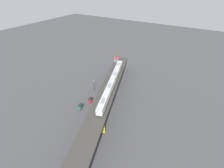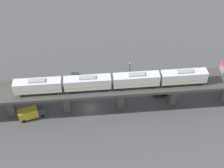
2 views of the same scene
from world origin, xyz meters
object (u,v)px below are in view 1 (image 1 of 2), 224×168
at_px(street_car_green, 81,106).
at_px(street_car_red, 90,99).
at_px(street_car_black, 109,84).
at_px(street_lamp, 94,85).
at_px(subway_train, 112,82).
at_px(delivery_truck, 102,125).
at_px(signal_hut, 117,59).

height_order(street_car_green, street_car_red, same).
relative_size(street_car_green, street_car_black, 1.00).
bearing_deg(street_lamp, subway_train, 171.26).
bearing_deg(street_car_black, delivery_truck, 117.67).
xyz_separation_m(street_car_black, delivery_truck, (-17.31, 33.02, 0.82)).
bearing_deg(street_car_green, subway_train, -125.75).
distance_m(street_car_black, street_lamp, 11.36).
relative_size(street_car_red, street_lamp, 0.68).
xyz_separation_m(signal_hut, street_car_red, (-4.65, 36.43, -9.59)).
bearing_deg(street_lamp, signal_hut, -89.33).
distance_m(subway_train, delivery_truck, 24.11).
xyz_separation_m(street_car_green, street_lamp, (3.40, -16.64, 3.17)).
xyz_separation_m(delivery_truck, street_lamp, (21.46, -22.93, 2.35)).
height_order(signal_hut, street_car_black, signal_hut).
xyz_separation_m(subway_train, street_lamp, (13.85, -2.13, -7.16)).
height_order(street_car_black, street_car_red, same).
bearing_deg(street_lamp, street_car_black, -112.35).
distance_m(street_car_red, street_lamp, 10.80).
xyz_separation_m(street_car_black, street_lamp, (4.15, 10.09, 3.17)).
bearing_deg(street_car_green, street_car_red, -97.26).
distance_m(signal_hut, street_car_green, 44.90).
distance_m(subway_train, street_lamp, 15.74).
relative_size(street_car_black, street_lamp, 0.68).
relative_size(street_car_red, delivery_truck, 0.66).
distance_m(street_car_red, delivery_truck, 21.87).
bearing_deg(street_lamp, delivery_truck, 133.10).
height_order(subway_train, street_lamp, subway_train).
bearing_deg(delivery_truck, street_car_green, -19.22).
bearing_deg(delivery_truck, subway_train, -69.91).
bearing_deg(subway_train, street_car_red, 37.25).
relative_size(street_car_green, street_car_red, 0.99).
distance_m(signal_hut, street_car_black, 20.00).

